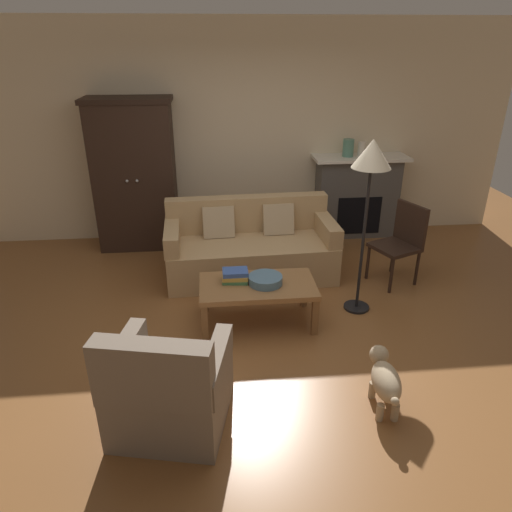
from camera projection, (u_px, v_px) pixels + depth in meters
name	position (u px, v px, depth m)	size (l,w,h in m)	color
ground_plane	(263.00, 330.00, 4.47)	(9.60, 9.60, 0.00)	brown
back_wall	(242.00, 133.00, 6.18)	(7.20, 0.10, 2.80)	beige
fireplace	(357.00, 196.00, 6.44)	(1.26, 0.48, 1.12)	#4C4947
armoire	(135.00, 175.00, 5.94)	(1.06, 0.57, 1.90)	black
couch	(250.00, 249.00, 5.43)	(1.95, 0.93, 0.86)	tan
coffee_table	(258.00, 289.00, 4.46)	(1.10, 0.60, 0.42)	olive
fruit_bowl	(265.00, 280.00, 4.42)	(0.32, 0.32, 0.08)	slate
book_stack	(235.00, 276.00, 4.46)	(0.26, 0.20, 0.12)	#427A4C
mantel_vase_jade	(348.00, 148.00, 6.13)	(0.14, 0.14, 0.22)	slate
mantel_vase_cream	(361.00, 149.00, 6.15)	(0.10, 0.10, 0.19)	beige
armchair_near_left	(169.00, 389.00, 3.26)	(0.91, 0.92, 0.88)	#756656
side_chair_wooden	(401.00, 239.00, 5.19)	(0.58, 0.58, 0.90)	black
floor_lamp	(371.00, 165.00, 4.21)	(0.36, 0.36, 1.73)	black
dog	(385.00, 379.00, 3.46)	(0.24, 0.57, 0.39)	tan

